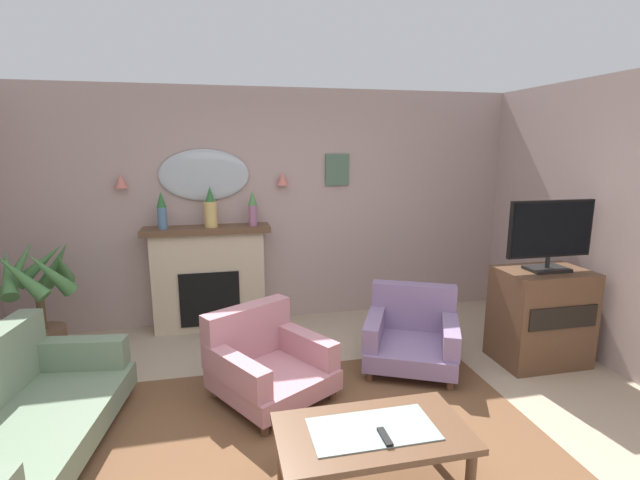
{
  "coord_description": "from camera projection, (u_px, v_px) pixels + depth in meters",
  "views": [
    {
      "loc": [
        -0.61,
        -2.52,
        2.02
      ],
      "look_at": [
        0.29,
        1.53,
        1.17
      ],
      "focal_mm": 25.82,
      "sensor_mm": 36.0,
      "label": 1
    }
  ],
  "objects": [
    {
      "name": "floor",
      "position": [
        327.0,
        475.0,
        2.95
      ],
      "size": [
        6.73,
        6.45,
        0.1
      ],
      "primitive_type": "cube",
      "color": "tan",
      "rests_on": "ground"
    },
    {
      "name": "wall_back",
      "position": [
        272.0,
        207.0,
        5.33
      ],
      "size": [
        6.73,
        0.1,
        2.66
      ],
      "primitive_type": "cube",
      "color": "#B29993",
      "rests_on": "ground"
    },
    {
      "name": "patterned_rug",
      "position": [
        321.0,
        448.0,
        3.13
      ],
      "size": [
        3.2,
        2.4,
        0.01
      ],
      "primitive_type": "cube",
      "color": "brown",
      "rests_on": "ground"
    },
    {
      "name": "fireplace",
      "position": [
        209.0,
        279.0,
        5.11
      ],
      "size": [
        1.36,
        0.36,
        1.16
      ],
      "color": "beige",
      "rests_on": "ground"
    },
    {
      "name": "mantel_vase_centre",
      "position": [
        162.0,
        210.0,
        4.83
      ],
      "size": [
        0.1,
        0.1,
        0.39
      ],
      "color": "#4C7093",
      "rests_on": "fireplace"
    },
    {
      "name": "mantel_vase_left",
      "position": [
        211.0,
        210.0,
        4.94
      ],
      "size": [
        0.14,
        0.14,
        0.44
      ],
      "color": "tan",
      "rests_on": "fireplace"
    },
    {
      "name": "mantel_vase_right",
      "position": [
        253.0,
        208.0,
        5.03
      ],
      "size": [
        0.1,
        0.1,
        0.39
      ],
      "color": "#9E6084",
      "rests_on": "fireplace"
    },
    {
      "name": "wall_mirror",
      "position": [
        204.0,
        175.0,
        5.02
      ],
      "size": [
        0.96,
        0.06,
        0.56
      ],
      "primitive_type": "ellipsoid",
      "color": "#B2BCC6"
    },
    {
      "name": "wall_sconce_left",
      "position": [
        121.0,
        181.0,
        4.8
      ],
      "size": [
        0.14,
        0.14,
        0.14
      ],
      "primitive_type": "cone",
      "color": "#D17066"
    },
    {
      "name": "wall_sconce_right",
      "position": [
        282.0,
        179.0,
        5.16
      ],
      "size": [
        0.14,
        0.14,
        0.14
      ],
      "primitive_type": "cone",
      "color": "#D17066"
    },
    {
      "name": "framed_picture",
      "position": [
        337.0,
        170.0,
        5.34
      ],
      "size": [
        0.28,
        0.03,
        0.36
      ],
      "primitive_type": "cube",
      "color": "#4C6B56"
    },
    {
      "name": "coffee_table",
      "position": [
        372.0,
        438.0,
        2.62
      ],
      "size": [
        1.1,
        0.6,
        0.45
      ],
      "color": "brown",
      "rests_on": "ground"
    },
    {
      "name": "tv_remote",
      "position": [
        385.0,
        437.0,
        2.52
      ],
      "size": [
        0.04,
        0.16,
        0.02
      ],
      "primitive_type": "cube",
      "color": "black",
      "rests_on": "coffee_table"
    },
    {
      "name": "floral_couch",
      "position": [
        7.0,
        420.0,
        2.91
      ],
      "size": [
        1.09,
        1.81,
        0.76
      ],
      "color": "gray",
      "rests_on": "ground"
    },
    {
      "name": "armchair_near_fireplace",
      "position": [
        412.0,
        333.0,
        4.3
      ],
      "size": [
        1.08,
        1.09,
        0.71
      ],
      "color": "gray",
      "rests_on": "ground"
    },
    {
      "name": "armchair_in_corner",
      "position": [
        266.0,
        360.0,
        3.75
      ],
      "size": [
        1.11,
        1.11,
        0.71
      ],
      "color": "#B77A84",
      "rests_on": "ground"
    },
    {
      "name": "tv_cabinet",
      "position": [
        541.0,
        316.0,
        4.33
      ],
      "size": [
        0.8,
        0.57,
        0.9
      ],
      "color": "brown",
      "rests_on": "ground"
    },
    {
      "name": "tv_flatscreen",
      "position": [
        551.0,
        234.0,
        4.15
      ],
      "size": [
        0.84,
        0.24,
        0.65
      ],
      "color": "black",
      "rests_on": "tv_cabinet"
    },
    {
      "name": "potted_plant_corner_palm",
      "position": [
        40.0,
        299.0,
        4.28
      ],
      "size": [
        0.72,
        0.72,
        1.17
      ],
      "color": "brown",
      "rests_on": "ground"
    }
  ]
}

